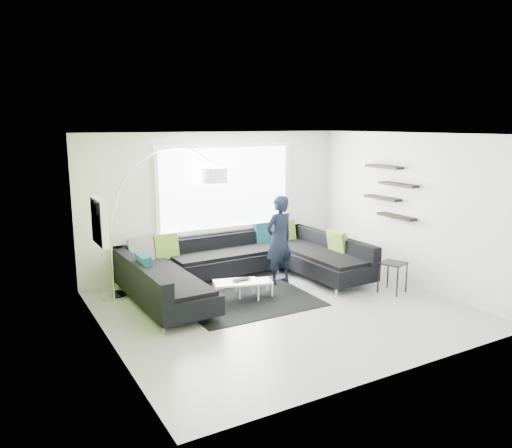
% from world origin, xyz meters
% --- Properties ---
extents(ground, '(5.50, 5.50, 0.00)m').
position_xyz_m(ground, '(0.00, 0.00, 0.00)').
color(ground, gray).
rests_on(ground, ground).
extents(room_shell, '(5.54, 5.04, 2.82)m').
position_xyz_m(room_shell, '(0.04, 0.21, 1.81)').
color(room_shell, silver).
rests_on(room_shell, ground).
extents(sectional_sofa, '(4.24, 2.69, 0.90)m').
position_xyz_m(sectional_sofa, '(-0.02, 1.21, 0.40)').
color(sectional_sofa, black).
rests_on(sectional_sofa, ground).
extents(rug, '(2.23, 1.63, 0.01)m').
position_xyz_m(rug, '(-0.31, 0.52, 0.01)').
color(rug, black).
rests_on(rug, ground).
extents(coffee_table, '(1.08, 0.82, 0.31)m').
position_xyz_m(coffee_table, '(-0.28, 0.77, 0.16)').
color(coffee_table, white).
rests_on(coffee_table, ground).
extents(arc_lamp, '(2.42, 0.90, 2.55)m').
position_xyz_m(arc_lamp, '(-2.26, 1.87, 1.28)').
color(arc_lamp, silver).
rests_on(arc_lamp, ground).
extents(side_table, '(0.51, 0.51, 0.55)m').
position_xyz_m(side_table, '(2.13, -0.29, 0.27)').
color(side_table, black).
rests_on(side_table, ground).
extents(person, '(0.72, 0.58, 1.67)m').
position_xyz_m(person, '(0.64, 1.15, 0.83)').
color(person, black).
rests_on(person, ground).
extents(laptop, '(0.35, 0.24, 0.03)m').
position_xyz_m(laptop, '(-0.35, 0.72, 0.33)').
color(laptop, black).
rests_on(laptop, coffee_table).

